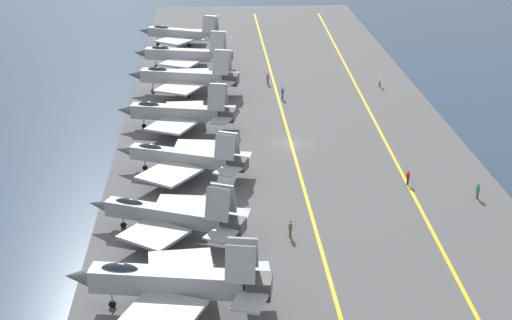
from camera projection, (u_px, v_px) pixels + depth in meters
name	position (u px, v px, depth m)	size (l,w,h in m)	color
ground_plane	(291.00, 146.00, 98.70)	(2000.00, 2000.00, 0.00)	navy
carrier_deck	(291.00, 145.00, 98.62)	(176.43, 43.60, 0.40)	#565659
deck_stripe_foul_line	(385.00, 141.00, 99.21)	(158.78, 0.36, 0.01)	yellow
deck_stripe_centerline	(291.00, 143.00, 98.54)	(158.78, 0.36, 0.01)	yellow
parked_jet_second	(171.00, 282.00, 62.48)	(13.36, 16.91, 6.68)	#93999E
parked_jet_third	(169.00, 215.00, 74.80)	(12.05, 16.18, 6.02)	gray
parked_jet_fourth	(183.00, 158.00, 88.36)	(14.19, 15.95, 5.69)	#9EA3A8
parked_jet_fifth	(178.00, 113.00, 102.23)	(13.21, 15.90, 6.44)	#93999E
parked_jet_sixth	(185.00, 77.00, 116.44)	(13.70, 16.97, 6.99)	#A8AAAF
parked_jet_seventh	(185.00, 55.00, 129.26)	(11.91, 16.75, 6.58)	#A8AAAF
parked_jet_eighth	(182.00, 34.00, 142.83)	(12.63, 16.62, 6.23)	#9EA3A8
crew_red_vest	(408.00, 177.00, 86.40)	(0.42, 0.46, 1.71)	#232328
crew_purple_vest	(268.00, 78.00, 122.09)	(0.46, 0.43, 1.75)	#383328
crew_brown_vest	(290.00, 228.00, 74.95)	(0.30, 0.41, 1.76)	#4C473D
crew_white_vest	(380.00, 81.00, 120.85)	(0.43, 0.34, 1.75)	#4C473D
crew_green_vest	(478.00, 190.00, 83.08)	(0.40, 0.45, 1.72)	#4C473D
crew_blue_vest	(283.00, 93.00, 114.93)	(0.33, 0.43, 1.85)	#383328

